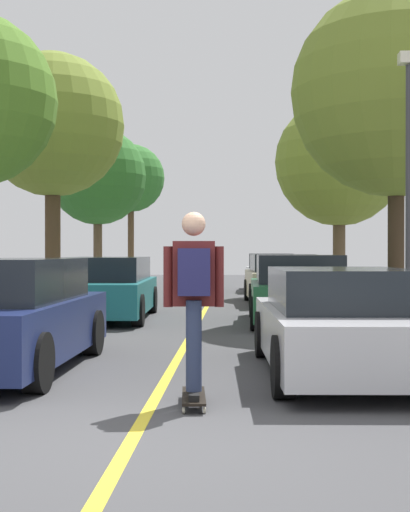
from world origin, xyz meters
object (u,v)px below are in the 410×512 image
(parked_car_right_far, at_px, (281,280))
(street_tree_left_far, at_px, (98,177))
(parked_car_left_near, at_px, (106,288))
(street_tree_left_farthest, at_px, (131,179))
(parked_car_right_farthest, at_px, (270,273))
(street_tree_right_nearest, at_px, (396,93))
(street_tree_left_near, at_px, (53,126))
(street_tree_right_near, at_px, (339,163))
(skateboard, at_px, (194,396))
(parked_car_right_nearest, at_px, (341,323))
(parked_car_left_nearest, at_px, (5,316))
(parked_car_right_near, at_px, (298,290))
(skateboarder, at_px, (194,291))
(streetlamp, at_px, (409,168))

(parked_car_right_far, distance_m, street_tree_left_far, 8.86)
(parked_car_left_near, relative_size, street_tree_left_farthest, 0.72)
(parked_car_right_farthest, xyz_separation_m, street_tree_right_nearest, (2.14, -11.68, 4.18))
(street_tree_left_near, relative_size, street_tree_right_nearest, 0.97)
(street_tree_right_near, height_order, skateboard, street_tree_right_near)
(street_tree_left_near, bearing_deg, parked_car_right_nearest, -59.33)
(parked_car_left_nearest, relative_size, parked_car_right_farthest, 0.95)
(street_tree_left_far, distance_m, street_tree_right_nearest, 13.13)
(parked_car_left_nearest, height_order, skateboard, parked_car_left_nearest)
(parked_car_right_farthest, xyz_separation_m, street_tree_right_near, (2.14, -3.16, 3.76))
(parked_car_right_near, height_order, street_tree_left_farthest, street_tree_left_farthest)
(skateboarder, bearing_deg, parked_car_right_near, 78.21)
(skateboarder, bearing_deg, streetlamp, 59.50)
(street_tree_left_far, bearing_deg, parked_car_right_farthest, 14.52)
(street_tree_right_nearest, bearing_deg, parked_car_left_near, 178.24)
(parked_car_right_farthest, distance_m, street_tree_left_far, 7.35)
(parked_car_right_far, bearing_deg, parked_car_right_farthest, 90.00)
(parked_car_right_near, bearing_deg, parked_car_right_nearest, -90.00)
(parked_car_right_near, height_order, streetlamp, streetlamp)
(parked_car_left_nearest, xyz_separation_m, skateboard, (2.47, -1.89, -0.60))
(parked_car_left_nearest, xyz_separation_m, parked_car_right_nearest, (4.12, -0.10, -0.06))
(parked_car_right_far, bearing_deg, parked_car_right_nearest, -90.00)
(parked_car_right_farthest, bearing_deg, parked_car_right_far, -90.00)
(street_tree_left_far, relative_size, street_tree_left_farthest, 0.91)
(street_tree_left_near, distance_m, street_tree_right_nearest, 9.24)
(parked_car_left_nearest, xyz_separation_m, street_tree_right_nearest, (6.27, 6.65, 4.19))
(streetlamp, bearing_deg, street_tree_left_far, 121.95)
(street_tree_left_near, bearing_deg, parked_car_left_nearest, -78.43)
(street_tree_left_far, distance_m, street_tree_left_farthest, 7.99)
(street_tree_right_near, relative_size, skateboard, 7.57)
(parked_car_right_nearest, height_order, parked_car_right_near, parked_car_right_near)
(parked_car_right_nearest, distance_m, skateboarder, 2.51)
(parked_car_left_near, bearing_deg, streetlamp, -26.95)
(parked_car_right_farthest, relative_size, streetlamp, 0.91)
(parked_car_right_far, xyz_separation_m, street_tree_right_nearest, (2.14, -4.86, 4.18))
(parked_car_left_near, distance_m, skateboarder, 9.12)
(street_tree_right_nearest, height_order, streetlamp, street_tree_right_nearest)
(parked_car_left_nearest, bearing_deg, parked_car_left_near, 90.01)
(parked_car_right_nearest, height_order, parked_car_right_farthest, parked_car_right_farthest)
(parked_car_right_near, xyz_separation_m, street_tree_right_nearest, (2.14, 0.65, 4.18))
(parked_car_right_near, height_order, street_tree_left_near, street_tree_left_near)
(parked_car_right_far, relative_size, skateboarder, 2.41)
(street_tree_right_nearest, height_order, street_tree_right_near, street_tree_right_nearest)
(parked_car_right_near, height_order, skateboarder, skateboarder)
(street_tree_right_nearest, xyz_separation_m, street_tree_right_near, (0.00, 8.52, -0.42))
(parked_car_right_far, bearing_deg, street_tree_left_far, 140.33)
(parked_car_left_near, distance_m, skateboard, 9.09)
(parked_car_right_near, distance_m, street_tree_left_farthest, 20.14)
(parked_car_right_near, distance_m, skateboard, 8.08)
(parked_car_right_far, distance_m, street_tree_right_nearest, 6.76)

